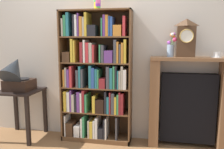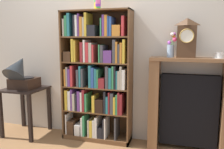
% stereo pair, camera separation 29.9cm
% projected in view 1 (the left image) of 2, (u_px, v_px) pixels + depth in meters
% --- Properties ---
extents(ground_plane, '(7.51, 6.40, 0.02)m').
position_uv_depth(ground_plane, '(94.00, 145.00, 3.02)').
color(ground_plane, brown).
extents(wall_back, '(4.51, 0.08, 2.60)m').
position_uv_depth(wall_back, '(104.00, 44.00, 3.14)').
color(wall_back, beige).
rests_on(wall_back, ground).
extents(bookshelf, '(0.93, 0.28, 1.72)m').
position_uv_depth(bookshelf, '(95.00, 80.00, 3.04)').
color(bookshelf, brown).
rests_on(bookshelf, ground).
extents(side_table_left, '(0.53, 0.53, 0.67)m').
position_uv_depth(side_table_left, '(21.00, 102.00, 3.17)').
color(side_table_left, black).
rests_on(side_table_left, ground).
extents(gramophone, '(0.34, 0.48, 0.53)m').
position_uv_depth(gramophone, '(16.00, 74.00, 3.04)').
color(gramophone, black).
rests_on(gramophone, side_table_left).
extents(fireplace_mantel, '(0.95, 0.26, 1.14)m').
position_uv_depth(fireplace_mantel, '(188.00, 103.00, 2.90)').
color(fireplace_mantel, brown).
rests_on(fireplace_mantel, ground).
extents(mantel_clock, '(0.21, 0.14, 0.46)m').
position_uv_depth(mantel_clock, '(186.00, 38.00, 2.76)').
color(mantel_clock, '#472D1C').
rests_on(mantel_clock, fireplace_mantel).
extents(flower_vase, '(0.11, 0.13, 0.29)m').
position_uv_depth(flower_vase, '(171.00, 46.00, 2.81)').
color(flower_vase, '#99B2D1').
rests_on(flower_vase, fireplace_mantel).
extents(teacup_with_saucer, '(0.13, 0.13, 0.06)m').
position_uv_depth(teacup_with_saucer, '(216.00, 55.00, 2.73)').
color(teacup_with_saucer, white).
rests_on(teacup_with_saucer, fireplace_mantel).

